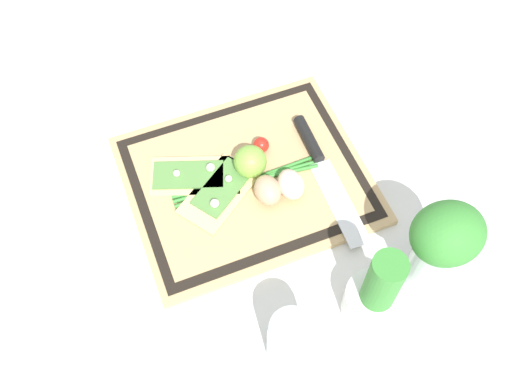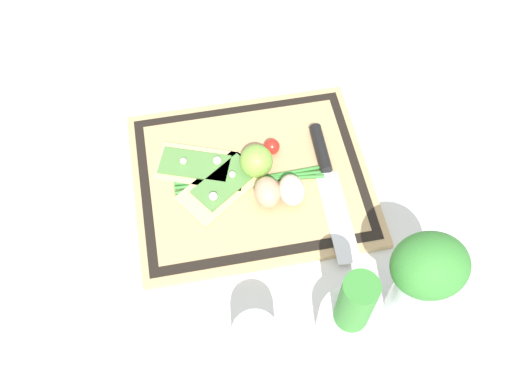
% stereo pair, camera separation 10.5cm
% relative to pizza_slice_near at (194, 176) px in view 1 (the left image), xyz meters
% --- Properties ---
extents(ground_plane, '(6.00, 6.00, 0.00)m').
position_rel_pizza_slice_near_xyz_m(ground_plane, '(-0.09, 0.04, -0.02)').
color(ground_plane, silver).
extents(cutting_board, '(0.43, 0.36, 0.02)m').
position_rel_pizza_slice_near_xyz_m(cutting_board, '(-0.09, 0.04, -0.01)').
color(cutting_board, tan).
rests_on(cutting_board, ground_plane).
extents(pizza_slice_near, '(0.18, 0.13, 0.02)m').
position_rel_pizza_slice_near_xyz_m(pizza_slice_near, '(0.00, 0.00, 0.00)').
color(pizza_slice_near, '#DBBC7F').
rests_on(pizza_slice_near, cutting_board).
extents(pizza_slice_far, '(0.17, 0.15, 0.02)m').
position_rel_pizza_slice_near_xyz_m(pizza_slice_far, '(-0.03, 0.05, 0.00)').
color(pizza_slice_far, '#DBBC7F').
rests_on(pizza_slice_far, cutting_board).
extents(knife, '(0.04, 0.28, 0.02)m').
position_rel_pizza_slice_near_xyz_m(knife, '(-0.22, 0.05, 0.00)').
color(knife, silver).
rests_on(knife, cutting_board).
extents(egg_brown, '(0.05, 0.06, 0.05)m').
position_rel_pizza_slice_near_xyz_m(egg_brown, '(-0.11, 0.09, 0.02)').
color(egg_brown, tan).
rests_on(egg_brown, cutting_board).
extents(egg_pink, '(0.05, 0.06, 0.05)m').
position_rel_pizza_slice_near_xyz_m(egg_pink, '(-0.15, 0.09, 0.02)').
color(egg_pink, beige).
rests_on(egg_pink, cutting_board).
extents(lime, '(0.06, 0.06, 0.06)m').
position_rel_pizza_slice_near_xyz_m(lime, '(-0.10, 0.02, 0.02)').
color(lime, '#7FB742').
rests_on(lime, cutting_board).
extents(cherry_tomato_red, '(0.03, 0.03, 0.03)m').
position_rel_pizza_slice_near_xyz_m(cherry_tomato_red, '(-0.14, -0.01, 0.01)').
color(cherry_tomato_red, red).
rests_on(cherry_tomato_red, cutting_board).
extents(scallion_bunch, '(0.27, 0.04, 0.01)m').
position_rel_pizza_slice_near_xyz_m(scallion_bunch, '(-0.08, 0.04, -0.00)').
color(scallion_bunch, '#388433').
rests_on(scallion_bunch, cutting_board).
extents(herb_pot, '(0.10, 0.10, 0.18)m').
position_rel_pizza_slice_near_xyz_m(herb_pot, '(-0.19, 0.34, 0.04)').
color(herb_pot, white).
rests_on(herb_pot, ground_plane).
extents(sauce_jar, '(0.07, 0.07, 0.11)m').
position_rel_pizza_slice_near_xyz_m(sauce_jar, '(-0.04, 0.35, 0.03)').
color(sauce_jar, silver).
rests_on(sauce_jar, ground_plane).
extents(herb_glass, '(0.11, 0.10, 0.21)m').
position_rel_pizza_slice_near_xyz_m(herb_glass, '(-0.29, 0.32, 0.10)').
color(herb_glass, silver).
rests_on(herb_glass, ground_plane).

